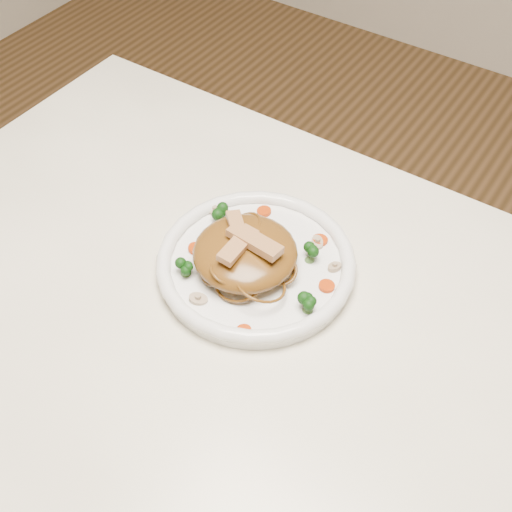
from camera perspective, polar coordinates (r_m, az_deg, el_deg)
The scene contains 19 objects.
table at distance 0.92m, azimuth -0.04°, elevation -10.80°, with size 1.20×0.80×0.75m.
plate at distance 0.91m, azimuth -0.00°, elevation -0.93°, with size 0.27×0.27×0.02m, color white.
noodle_mound at distance 0.88m, azimuth -0.94°, elevation 0.31°, with size 0.14×0.14×0.05m, color brown.
chicken_a at distance 0.85m, azimuth -0.12°, elevation 1.27°, with size 0.08×0.02×0.01m, color tan.
chicken_b at distance 0.87m, azimuth -1.63°, elevation 2.48°, with size 0.06×0.02×0.01m, color tan.
chicken_c at distance 0.85m, azimuth -1.56°, elevation 0.93°, with size 0.07×0.02×0.01m, color tan.
broccoli_0 at distance 0.89m, azimuth 4.68°, elevation 0.34°, with size 0.03×0.03×0.03m, color #0F3A0C, non-canonical shape.
broccoli_1 at distance 0.95m, azimuth -3.08°, elevation 3.72°, with size 0.02×0.02×0.03m, color #0F3A0C, non-canonical shape.
broccoli_2 at distance 0.88m, azimuth -6.09°, elevation -0.98°, with size 0.02×0.02×0.03m, color #0F3A0C, non-canonical shape.
broccoli_3 at distance 0.84m, azimuth 4.51°, elevation -3.96°, with size 0.03×0.03×0.03m, color #0F3A0C, non-canonical shape.
carrot_0 at distance 0.93m, azimuth 5.51°, elevation 1.38°, with size 0.02×0.02×0.01m, color #B53806.
carrot_1 at distance 0.92m, azimuth -5.16°, elevation 0.65°, with size 0.02×0.02×0.01m, color #B53806.
carrot_2 at distance 0.88m, azimuth 6.08°, elevation -2.58°, with size 0.02×0.02×0.01m, color #B53806.
carrot_3 at distance 0.97m, azimuth 0.69°, elevation 3.85°, with size 0.02×0.02×0.01m, color #B53806.
carrot_4 at distance 0.83m, azimuth -1.06°, elevation -6.45°, with size 0.02×0.02×0.01m, color #B53806.
mushroom_0 at distance 0.86m, azimuth -4.97°, elevation -3.69°, with size 0.02×0.02×0.01m, color #C1AF91.
mushroom_1 at distance 0.90m, azimuth 6.74°, elevation -0.94°, with size 0.02×0.02×0.01m, color #C1AF91.
mushroom_2 at distance 0.97m, azimuth -3.56°, elevation 3.92°, with size 0.02×0.02×0.01m, color #C1AF91.
mushroom_3 at distance 0.93m, azimuth 5.29°, elevation 1.16°, with size 0.02×0.02×0.01m, color #C1AF91.
Camera 1 is at (0.27, -0.40, 1.44)m, focal length 46.68 mm.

